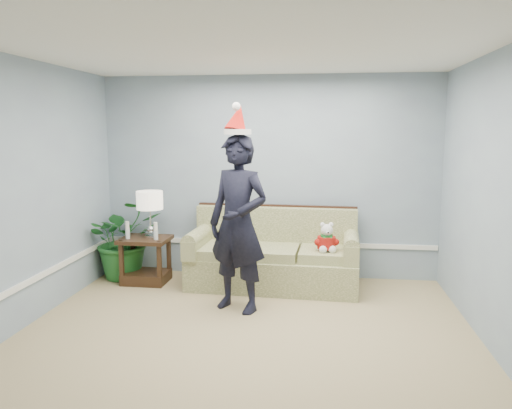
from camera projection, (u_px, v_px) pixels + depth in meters
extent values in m
cube|color=tan|center=(238.00, 356.00, 4.45)|extent=(4.50, 5.00, 0.02)
cube|color=white|center=(236.00, 40.00, 4.04)|extent=(4.50, 5.00, 0.02)
cube|color=#8AA2B0|center=(268.00, 177.00, 6.71)|extent=(4.50, 0.02, 2.70)
cube|color=#8AA2B0|center=(120.00, 311.00, 1.79)|extent=(4.50, 0.02, 2.70)
cube|color=white|center=(268.00, 243.00, 6.82)|extent=(4.48, 0.03, 0.06)
cube|color=white|center=(3.00, 295.00, 4.67)|extent=(0.03, 4.98, 0.06)
cube|color=#596530|center=(273.00, 271.00, 6.36)|extent=(2.16, 1.00, 0.40)
cube|color=#596530|center=(222.00, 250.00, 6.35)|extent=(0.66, 0.75, 0.12)
cube|color=#596530|center=(273.00, 252.00, 6.27)|extent=(0.66, 0.75, 0.12)
cube|color=#596530|center=(326.00, 253.00, 6.19)|extent=(0.66, 0.75, 0.12)
cube|color=#596530|center=(276.00, 228.00, 6.62)|extent=(2.13, 0.30, 0.57)
cube|color=black|center=(276.00, 206.00, 6.65)|extent=(2.12, 0.16, 0.05)
cube|color=#596530|center=(199.00, 244.00, 6.44)|extent=(0.22, 0.92, 0.24)
cube|color=#596530|center=(351.00, 248.00, 6.19)|extent=(0.22, 0.92, 0.24)
cube|color=#382214|center=(145.00, 240.00, 6.47)|extent=(0.63, 0.53, 0.05)
cube|color=#382214|center=(146.00, 277.00, 6.54)|extent=(0.57, 0.47, 0.14)
cube|color=#382214|center=(122.00, 263.00, 6.35)|extent=(0.05, 0.05, 0.60)
cube|color=#382214|center=(159.00, 265.00, 6.28)|extent=(0.05, 0.05, 0.60)
cube|color=#382214|center=(133.00, 256.00, 6.74)|extent=(0.05, 0.05, 0.60)
cube|color=#382214|center=(169.00, 257.00, 6.67)|extent=(0.05, 0.05, 0.60)
cylinder|color=silver|center=(151.00, 236.00, 6.48)|extent=(0.16, 0.16, 0.03)
sphere|color=silver|center=(151.00, 229.00, 6.47)|extent=(0.10, 0.10, 0.10)
cylinder|color=silver|center=(150.00, 218.00, 6.44)|extent=(0.03, 0.03, 0.34)
cylinder|color=#F0E4CC|center=(150.00, 200.00, 6.41)|extent=(0.34, 0.34, 0.23)
cylinder|color=silver|center=(128.00, 234.00, 6.39)|extent=(0.06, 0.06, 0.12)
cylinder|color=white|center=(127.00, 226.00, 6.37)|extent=(0.05, 0.05, 0.10)
cylinder|color=silver|center=(156.00, 235.00, 6.34)|extent=(0.06, 0.06, 0.12)
cylinder|color=white|center=(156.00, 226.00, 6.32)|extent=(0.05, 0.05, 0.10)
imported|color=#1D5E24|center=(125.00, 238.00, 6.70)|extent=(1.28, 1.26, 1.07)
imported|color=black|center=(238.00, 224.00, 5.43)|extent=(0.84, 0.71, 1.95)
cylinder|color=silver|center=(238.00, 132.00, 5.28)|extent=(0.41, 0.41, 0.06)
cone|color=#B21C13|center=(238.00, 118.00, 5.29)|extent=(0.38, 0.40, 0.34)
sphere|color=silver|center=(236.00, 106.00, 5.17)|extent=(0.09, 0.09, 0.09)
sphere|color=silver|center=(326.00, 243.00, 6.05)|extent=(0.21, 0.21, 0.21)
cylinder|color=#B21C13|center=(326.00, 243.00, 6.05)|extent=(0.26, 0.26, 0.15)
cylinder|color=#186727|center=(327.00, 236.00, 6.04)|extent=(0.17, 0.17, 0.03)
sphere|color=silver|center=(322.00, 249.00, 5.97)|extent=(0.10, 0.10, 0.10)
sphere|color=silver|center=(331.00, 250.00, 5.96)|extent=(0.10, 0.10, 0.10)
sphere|color=silver|center=(327.00, 230.00, 6.02)|extent=(0.15, 0.15, 0.15)
sphere|color=black|center=(327.00, 233.00, 5.93)|extent=(0.02, 0.02, 0.02)
sphere|color=silver|center=(322.00, 225.00, 6.02)|extent=(0.06, 0.06, 0.06)
sphere|color=silver|center=(331.00, 225.00, 6.01)|extent=(0.06, 0.06, 0.06)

